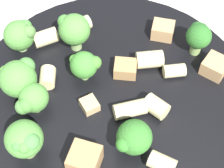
% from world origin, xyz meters
% --- Properties ---
extents(ground_plane, '(2.00, 2.00, 0.00)m').
position_xyz_m(ground_plane, '(0.00, 0.00, 0.00)').
color(ground_plane, beige).
extents(pasta_bowl, '(0.27, 0.27, 0.03)m').
position_xyz_m(pasta_bowl, '(0.00, 0.00, 0.02)').
color(pasta_bowl, black).
rests_on(pasta_bowl, ground_plane).
extents(broccoli_floret_0, '(0.03, 0.03, 0.04)m').
position_xyz_m(broccoli_floret_0, '(-0.08, -0.07, 0.05)').
color(broccoli_floret_0, '#9EC175').
rests_on(broccoli_floret_0, pasta_bowl).
extents(broccoli_floret_1, '(0.03, 0.04, 0.04)m').
position_xyz_m(broccoli_floret_1, '(-0.02, -0.08, 0.06)').
color(broccoli_floret_1, '#93B766').
rests_on(broccoli_floret_1, pasta_bowl).
extents(broccoli_floret_2, '(0.03, 0.03, 0.04)m').
position_xyz_m(broccoli_floret_2, '(-0.02, 0.10, 0.06)').
color(broccoli_floret_2, '#93B766').
rests_on(broccoli_floret_2, pasta_bowl).
extents(broccoli_floret_3, '(0.03, 0.03, 0.04)m').
position_xyz_m(broccoli_floret_3, '(0.04, -0.09, 0.06)').
color(broccoli_floret_3, '#93B766').
rests_on(broccoli_floret_3, pasta_bowl).
extents(broccoli_floret_4, '(0.03, 0.03, 0.03)m').
position_xyz_m(broccoli_floret_4, '(-0.02, -0.02, 0.05)').
color(broccoli_floret_4, '#84AD60').
rests_on(broccoli_floret_4, pasta_bowl).
extents(broccoli_floret_5, '(0.03, 0.03, 0.04)m').
position_xyz_m(broccoli_floret_5, '(-0.07, -0.02, 0.06)').
color(broccoli_floret_5, '#9EC175').
rests_on(broccoli_floret_5, pasta_bowl).
extents(broccoli_floret_6, '(0.03, 0.03, 0.03)m').
position_xyz_m(broccoli_floret_6, '(0.00, -0.08, 0.05)').
color(broccoli_floret_6, '#9EC175').
rests_on(broccoli_floret_6, pasta_bowl).
extents(broccoli_floret_7, '(0.03, 0.03, 0.03)m').
position_xyz_m(broccoli_floret_7, '(0.06, -0.00, 0.05)').
color(broccoli_floret_7, '#9EC175').
rests_on(broccoli_floret_7, pasta_bowl).
extents(rigatoni_0, '(0.02, 0.02, 0.02)m').
position_xyz_m(rigatoni_0, '(-0.09, -0.01, 0.04)').
color(rigatoni_0, beige).
rests_on(rigatoni_0, pasta_bowl).
extents(rigatoni_1, '(0.02, 0.02, 0.01)m').
position_xyz_m(rigatoni_1, '(-0.00, 0.06, 0.04)').
color(rigatoni_1, beige).
rests_on(rigatoni_1, pasta_bowl).
extents(rigatoni_2, '(0.03, 0.03, 0.01)m').
position_xyz_m(rigatoni_2, '(0.09, 0.02, 0.04)').
color(rigatoni_2, beige).
rests_on(rigatoni_2, pasta_bowl).
extents(rigatoni_3, '(0.02, 0.03, 0.01)m').
position_xyz_m(rigatoni_3, '(0.03, 0.01, 0.04)').
color(rigatoni_3, beige).
rests_on(rigatoni_3, pasta_bowl).
extents(rigatoni_4, '(0.03, 0.03, 0.02)m').
position_xyz_m(rigatoni_4, '(0.04, 0.03, 0.04)').
color(rigatoni_4, beige).
rests_on(rigatoni_4, pasta_bowl).
extents(rigatoni_5, '(0.02, 0.03, 0.02)m').
position_xyz_m(rigatoni_5, '(-0.02, 0.05, 0.04)').
color(rigatoni_5, beige).
rests_on(rigatoni_5, pasta_bowl).
extents(rigatoni_6, '(0.02, 0.02, 0.02)m').
position_xyz_m(rigatoni_6, '(-0.03, -0.06, 0.04)').
color(rigatoni_6, beige).
rests_on(rigatoni_6, pasta_bowl).
extents(rigatoni_7, '(0.02, 0.03, 0.02)m').
position_xyz_m(rigatoni_7, '(-0.08, -0.05, 0.04)').
color(rigatoni_7, beige).
rests_on(rigatoni_7, pasta_bowl).
extents(chicken_chunk_0, '(0.02, 0.02, 0.01)m').
position_xyz_m(chicken_chunk_0, '(0.01, -0.03, 0.04)').
color(chicken_chunk_0, tan).
rests_on(chicken_chunk_0, pasta_bowl).
extents(chicken_chunk_1, '(0.03, 0.03, 0.02)m').
position_xyz_m(chicken_chunk_1, '(0.07, -0.04, 0.04)').
color(chicken_chunk_1, tan).
rests_on(chicken_chunk_1, pasta_bowl).
extents(chicken_chunk_2, '(0.03, 0.03, 0.02)m').
position_xyz_m(chicken_chunk_2, '(0.01, 0.10, 0.04)').
color(chicken_chunk_2, tan).
rests_on(chicken_chunk_2, pasta_bowl).
extents(chicken_chunk_3, '(0.03, 0.03, 0.02)m').
position_xyz_m(chicken_chunk_3, '(-0.05, 0.07, 0.04)').
color(chicken_chunk_3, tan).
rests_on(chicken_chunk_3, pasta_bowl).
extents(chicken_chunk_4, '(0.03, 0.03, 0.01)m').
position_xyz_m(chicken_chunk_4, '(-0.02, 0.02, 0.04)').
color(chicken_chunk_4, tan).
rests_on(chicken_chunk_4, pasta_bowl).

